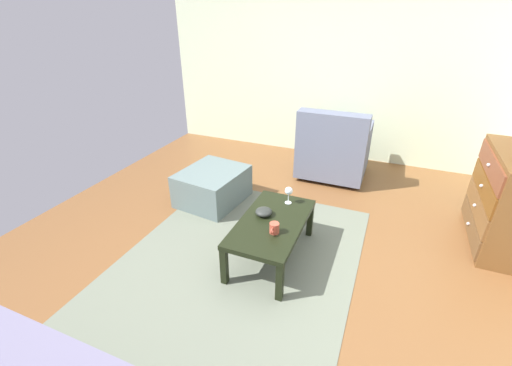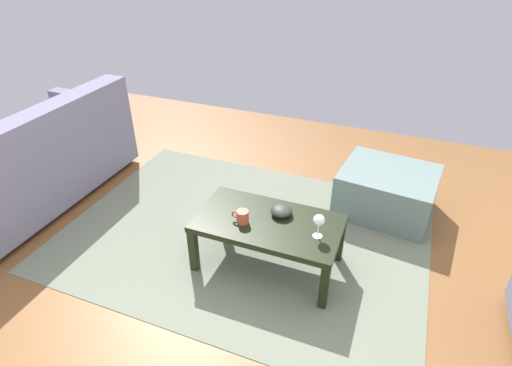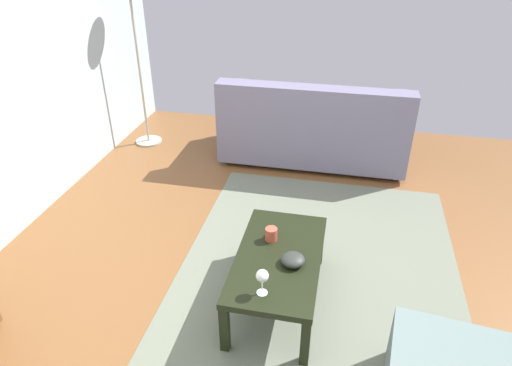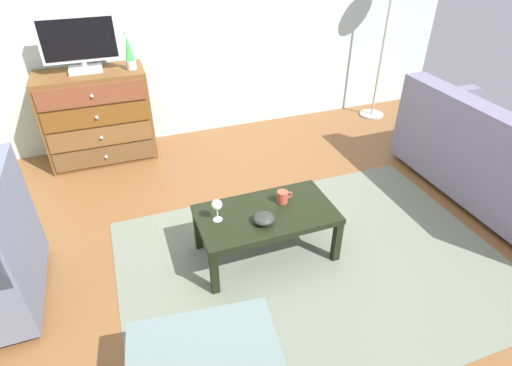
{
  "view_description": "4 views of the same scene",
  "coord_description": "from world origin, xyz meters",
  "px_view_note": "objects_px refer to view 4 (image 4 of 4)",
  "views": [
    {
      "loc": [
        2.11,
        0.8,
        1.9
      ],
      "look_at": [
        -0.09,
        -0.11,
        0.68
      ],
      "focal_mm": 23.75,
      "sensor_mm": 36.0,
      "label": 1
    },
    {
      "loc": [
        -0.76,
        1.98,
        1.95
      ],
      "look_at": [
        0.04,
        -0.02,
        0.59
      ],
      "focal_mm": 28.74,
      "sensor_mm": 36.0,
      "label": 2
    },
    {
      "loc": [
        -2.17,
        -0.28,
        2.11
      ],
      "look_at": [
        0.08,
        0.2,
        0.77
      ],
      "focal_mm": 31.72,
      "sensor_mm": 36.0,
      "label": 3
    },
    {
      "loc": [
        -0.88,
        -1.97,
        2.04
      ],
      "look_at": [
        -0.11,
        0.13,
        0.55
      ],
      "focal_mm": 28.68,
      "sensor_mm": 36.0,
      "label": 4
    }
  ],
  "objects_px": {
    "tv": "(80,43)",
    "bowl_decorative": "(264,218)",
    "mug": "(283,197)",
    "couch_large": "(499,163)",
    "dresser": "(98,117)",
    "coffee_table": "(266,218)",
    "lava_lamp": "(129,53)",
    "wine_glass": "(217,205)"
  },
  "relations": [
    {
      "from": "tv",
      "to": "bowl_decorative",
      "type": "height_order",
      "value": "tv"
    },
    {
      "from": "coffee_table",
      "to": "bowl_decorative",
      "type": "relative_size",
      "value": 6.55
    },
    {
      "from": "lava_lamp",
      "to": "coffee_table",
      "type": "distance_m",
      "value": 2.01
    },
    {
      "from": "coffee_table",
      "to": "couch_large",
      "type": "xyz_separation_m",
      "value": [
        2.03,
        -0.0,
        0.02
      ]
    },
    {
      "from": "wine_glass",
      "to": "coffee_table",
      "type": "bearing_deg",
      "value": -6.09
    },
    {
      "from": "wine_glass",
      "to": "bowl_decorative",
      "type": "height_order",
      "value": "wine_glass"
    },
    {
      "from": "mug",
      "to": "couch_large",
      "type": "distance_m",
      "value": 1.89
    },
    {
      "from": "dresser",
      "to": "bowl_decorative",
      "type": "xyz_separation_m",
      "value": [
        0.93,
        -1.92,
        -0.03
      ]
    },
    {
      "from": "tv",
      "to": "lava_lamp",
      "type": "relative_size",
      "value": 1.96
    },
    {
      "from": "coffee_table",
      "to": "mug",
      "type": "xyz_separation_m",
      "value": [
        0.15,
        0.07,
        0.09
      ]
    },
    {
      "from": "tv",
      "to": "wine_glass",
      "type": "height_order",
      "value": "tv"
    },
    {
      "from": "bowl_decorative",
      "to": "wine_glass",
      "type": "bearing_deg",
      "value": 154.8
    },
    {
      "from": "dresser",
      "to": "couch_large",
      "type": "height_order",
      "value": "dresser"
    },
    {
      "from": "coffee_table",
      "to": "mug",
      "type": "height_order",
      "value": "mug"
    },
    {
      "from": "tv",
      "to": "wine_glass",
      "type": "relative_size",
      "value": 4.11
    },
    {
      "from": "dresser",
      "to": "coffee_table",
      "type": "xyz_separation_m",
      "value": [
        0.99,
        -1.83,
        -0.11
      ]
    },
    {
      "from": "lava_lamp",
      "to": "coffee_table",
      "type": "relative_size",
      "value": 0.36
    },
    {
      "from": "tv",
      "to": "coffee_table",
      "type": "distance_m",
      "value": 2.25
    },
    {
      "from": "coffee_table",
      "to": "couch_large",
      "type": "height_order",
      "value": "couch_large"
    },
    {
      "from": "dresser",
      "to": "lava_lamp",
      "type": "relative_size",
      "value": 2.89
    },
    {
      "from": "bowl_decorative",
      "to": "couch_large",
      "type": "height_order",
      "value": "couch_large"
    },
    {
      "from": "coffee_table",
      "to": "tv",
      "type": "bearing_deg",
      "value": 118.37
    },
    {
      "from": "wine_glass",
      "to": "bowl_decorative",
      "type": "distance_m",
      "value": 0.31
    },
    {
      "from": "lava_lamp",
      "to": "mug",
      "type": "height_order",
      "value": "lava_lamp"
    },
    {
      "from": "tv",
      "to": "mug",
      "type": "distance_m",
      "value": 2.23
    },
    {
      "from": "dresser",
      "to": "wine_glass",
      "type": "height_order",
      "value": "dresser"
    },
    {
      "from": "tv",
      "to": "wine_glass",
      "type": "distance_m",
      "value": 2.04
    },
    {
      "from": "lava_lamp",
      "to": "bowl_decorative",
      "type": "distance_m",
      "value": 2.05
    },
    {
      "from": "couch_large",
      "to": "lava_lamp",
      "type": "bearing_deg",
      "value": 145.97
    },
    {
      "from": "tv",
      "to": "bowl_decorative",
      "type": "distance_m",
      "value": 2.27
    },
    {
      "from": "mug",
      "to": "coffee_table",
      "type": "bearing_deg",
      "value": -154.05
    },
    {
      "from": "tv",
      "to": "dresser",
      "type": "bearing_deg",
      "value": -65.29
    },
    {
      "from": "couch_large",
      "to": "mug",
      "type": "bearing_deg",
      "value": 177.7
    },
    {
      "from": "mug",
      "to": "bowl_decorative",
      "type": "distance_m",
      "value": 0.26
    },
    {
      "from": "bowl_decorative",
      "to": "dresser",
      "type": "bearing_deg",
      "value": 115.92
    },
    {
      "from": "dresser",
      "to": "couch_large",
      "type": "distance_m",
      "value": 3.54
    },
    {
      "from": "mug",
      "to": "bowl_decorative",
      "type": "xyz_separation_m",
      "value": [
        -0.2,
        -0.16,
        -0.01
      ]
    },
    {
      "from": "tv",
      "to": "bowl_decorative",
      "type": "relative_size",
      "value": 4.58
    },
    {
      "from": "tv",
      "to": "mug",
      "type": "bearing_deg",
      "value": -57.15
    },
    {
      "from": "lava_lamp",
      "to": "couch_large",
      "type": "height_order",
      "value": "lava_lamp"
    },
    {
      "from": "wine_glass",
      "to": "couch_large",
      "type": "distance_m",
      "value": 2.37
    },
    {
      "from": "tv",
      "to": "lava_lamp",
      "type": "distance_m",
      "value": 0.41
    }
  ]
}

